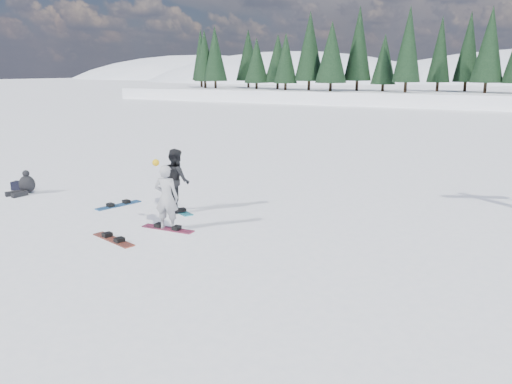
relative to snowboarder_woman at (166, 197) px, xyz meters
The scene contains 10 objects.
ground 0.92m from the snowboarder_woman, 60.22° to the left, with size 420.00×420.00×0.00m, color white.
alpine_backdrop 190.31m from the snowboarder_woman, 93.50° to the left, with size 412.50×227.00×53.20m.
snowboarder_woman is the anchor object (origin of this frame).
snowboarder_man 1.84m from the snowboarder_woman, 118.08° to the left, with size 0.91×0.71×1.88m, color black.
seated_rider 6.80m from the snowboarder_woman, behind, with size 0.68×1.02×0.81m.
gear_bag 7.54m from the snowboarder_woman, behind, with size 0.45×0.30×0.30m, color black.
snowboard_woman 0.87m from the snowboarder_woman, 30.96° to the left, with size 1.50×0.28×0.03m, color maroon.
snowboard_man 2.03m from the snowboarder_woman, 118.08° to the left, with size 1.50×0.28×0.03m, color teal.
snowboard_loose_a 3.19m from the snowboarder_woman, 156.60° to the left, with size 1.50×0.28×0.03m, color #1D5DA1.
snowboard_loose_b 1.72m from the snowboarder_woman, 116.61° to the right, with size 1.50×0.28×0.03m, color maroon.
Camera 1 is at (7.75, -10.35, 4.11)m, focal length 35.00 mm.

